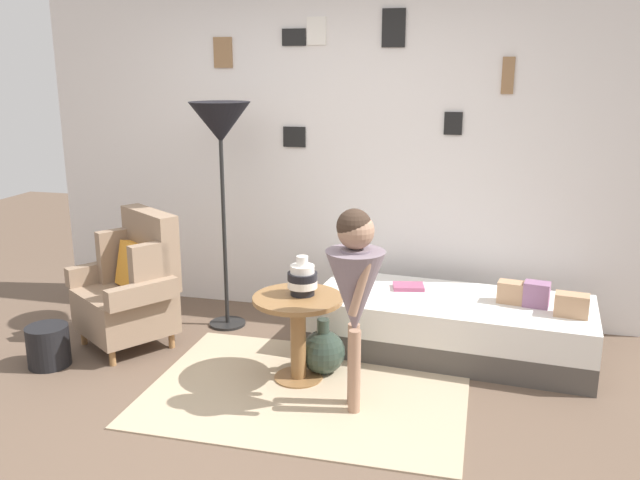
{
  "coord_description": "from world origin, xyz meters",
  "views": [
    {
      "loc": [
        1.19,
        -3.17,
        1.96
      ],
      "look_at": [
        0.15,
        0.95,
        0.85
      ],
      "focal_mm": 37.26,
      "sensor_mm": 36.0,
      "label": 1
    }
  ],
  "objects": [
    {
      "name": "side_table",
      "position": [
        0.09,
        0.61,
        0.4
      ],
      "size": [
        0.57,
        0.57,
        0.57
      ],
      "color": "olive",
      "rests_on": "ground"
    },
    {
      "name": "daybed",
      "position": [
        1.02,
        1.28,
        0.2
      ],
      "size": [
        1.96,
        0.96,
        0.4
      ],
      "color": "#4C4742",
      "rests_on": "ground"
    },
    {
      "name": "floor_lamp",
      "position": [
        -0.71,
        1.38,
        1.51
      ],
      "size": [
        0.45,
        0.45,
        1.72
      ],
      "color": "black",
      "rests_on": "ground"
    },
    {
      "name": "ground_plane",
      "position": [
        0.0,
        0.0,
        0.0
      ],
      "size": [
        12.0,
        12.0,
        0.0
      ],
      "primitive_type": "plane",
      "color": "brown"
    },
    {
      "name": "pillow_mid",
      "position": [
        1.57,
        1.27,
        0.48
      ],
      "size": [
        0.18,
        0.15,
        0.17
      ],
      "primitive_type": "cube",
      "rotation": [
        0.0,
        0.0,
        -0.18
      ],
      "color": "gray",
      "rests_on": "daybed"
    },
    {
      "name": "book_on_daybed",
      "position": [
        0.69,
        1.42,
        0.42
      ],
      "size": [
        0.25,
        0.2,
        0.03
      ],
      "primitive_type": "cube",
      "rotation": [
        0.0,
        0.0,
        0.2
      ],
      "color": "#A74D71",
      "rests_on": "daybed"
    },
    {
      "name": "pillow_head",
      "position": [
        1.78,
        1.13,
        0.47
      ],
      "size": [
        0.23,
        0.15,
        0.15
      ],
      "primitive_type": "cube",
      "rotation": [
        0.0,
        0.0,
        -0.14
      ],
      "color": "tan",
      "rests_on": "daybed"
    },
    {
      "name": "armchair",
      "position": [
        -1.22,
        0.88,
        0.44
      ],
      "size": [
        0.9,
        0.85,
        0.97
      ],
      "color": "#9E7042",
      "rests_on": "ground"
    },
    {
      "name": "rug",
      "position": [
        0.19,
        0.46,
        0.01
      ],
      "size": [
        1.95,
        1.42,
        0.01
      ],
      "primitive_type": "cube",
      "color": "tan",
      "rests_on": "ground"
    },
    {
      "name": "vase_striped",
      "position": [
        0.11,
        0.65,
        0.67
      ],
      "size": [
        0.19,
        0.19,
        0.25
      ],
      "color": "black",
      "rests_on": "side_table"
    },
    {
      "name": "gallery_wall",
      "position": [
        0.0,
        1.95,
        1.3
      ],
      "size": [
        4.8,
        0.12,
        2.6
      ],
      "color": "silver",
      "rests_on": "ground"
    },
    {
      "name": "magazine_basket",
      "position": [
        -1.6,
        0.4,
        0.14
      ],
      "size": [
        0.28,
        0.28,
        0.28
      ],
      "primitive_type": "cylinder",
      "color": "black",
      "rests_on": "ground"
    },
    {
      "name": "pillow_back",
      "position": [
        1.41,
        1.3,
        0.47
      ],
      "size": [
        0.2,
        0.15,
        0.15
      ],
      "primitive_type": "cube",
      "rotation": [
        0.0,
        0.0,
        -0.16
      ],
      "color": "tan",
      "rests_on": "daybed"
    },
    {
      "name": "person_child",
      "position": [
        0.51,
        0.32,
        0.78
      ],
      "size": [
        0.34,
        0.34,
        1.21
      ],
      "color": "#A37A60",
      "rests_on": "ground"
    },
    {
      "name": "demijohn_near",
      "position": [
        0.22,
        0.74,
        0.15
      ],
      "size": [
        0.29,
        0.29,
        0.38
      ],
      "color": "#2D3D33",
      "rests_on": "ground"
    }
  ]
}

